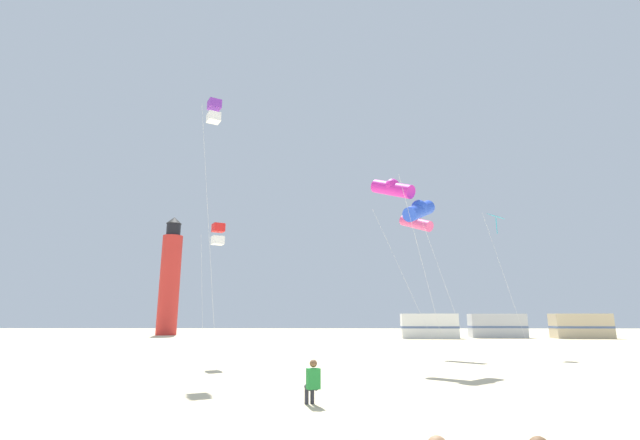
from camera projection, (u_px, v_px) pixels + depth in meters
The scene contains 11 objects.
kite_flyer_standing at pixel (312, 381), 11.61m from camera, with size 0.45×0.56×1.16m.
kite_tube_magenta at pixel (392, 188), 22.61m from camera, with size 3.48×3.51×9.45m.
kite_diamond_cyan at pixel (496, 221), 29.55m from camera, with size 2.16×1.83×9.16m.
kite_tube_blue at pixel (419, 210), 21.36m from camera, with size 3.32×3.52×8.06m.
kite_tube_rainbow at pixel (416, 223), 29.08m from camera, with size 3.89×4.05×9.11m.
kite_box_violet at pixel (214, 112), 22.06m from camera, with size 1.27×1.27×12.93m.
kite_box_scarlet at pixel (218, 234), 23.80m from camera, with size 1.38×1.38×7.25m.
lighthouse_distant at pixel (170, 278), 62.86m from camera, with size 2.80×2.80×16.80m.
rv_van_white at pixel (429, 326), 51.21m from camera, with size 6.58×2.76×2.80m.
rv_van_silver at pixel (497, 326), 52.83m from camera, with size 6.56×2.70×2.80m.
rv_van_tan at pixel (581, 326), 51.21m from camera, with size 6.52×2.57×2.80m.
Camera 1 is at (-0.37, -6.60, 2.21)m, focal length 24.78 mm.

